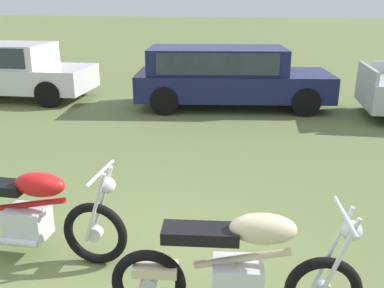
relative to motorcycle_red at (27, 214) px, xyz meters
The scene contains 5 objects.
ground_plane 1.27m from the motorcycle_red, ahead, with size 120.00×120.00×0.00m, color olive.
motorcycle_red is the anchor object (origin of this frame).
motorcycle_cream 2.23m from the motorcycle_red, 12.99° to the right, with size 2.02×0.71×1.02m.
car_white 8.11m from the motorcycle_red, 124.49° to the left, with size 4.16×2.03×1.43m.
car_navy 6.97m from the motorcycle_red, 81.47° to the left, with size 4.81×2.52×1.43m.
Camera 1 is at (1.27, -3.30, 2.52)m, focal length 40.72 mm.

